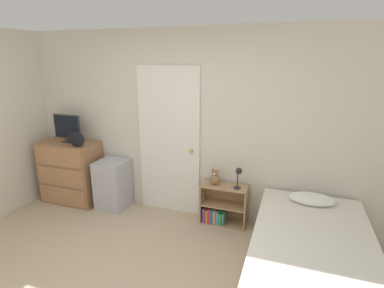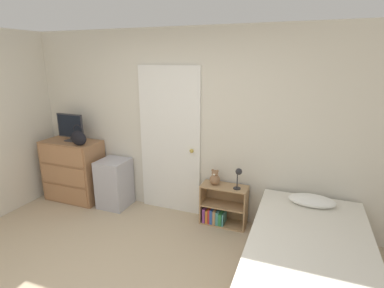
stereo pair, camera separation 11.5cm
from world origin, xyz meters
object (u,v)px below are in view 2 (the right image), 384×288
Objects in this scene: handbag at (79,138)px; dresser at (74,170)px; bookshelf at (221,208)px; desk_lamp at (238,174)px; tv at (70,127)px; teddy_bear at (215,178)px; bed at (308,262)px; storage_bin at (114,183)px.

dresser is at bearing 154.10° from handbag.
desk_lamp is (0.23, -0.04, 0.54)m from bookshelf.
tv is 1.61× the size of desk_lamp.
dresser reaches higher than desk_lamp.
desk_lamp is (0.32, -0.04, 0.11)m from teddy_bear.
bed is at bearing -12.41° from tv.
teddy_bear reaches higher than storage_bin.
dresser is 0.69m from tv.
dresser is at bearing -178.61° from desk_lamp.
tv reaches higher than bed.
dresser is at bearing -177.47° from bookshelf.
tv is 0.36m from handbag.
dresser is at bearing -177.48° from teddy_bear.
teddy_bear is at bearing 2.96° from storage_bin.
tv is 2.62m from desk_lamp.
teddy_bear is at bearing 173.37° from desk_lamp.
teddy_bear is 1.50m from bed.
desk_lamp is at bearing -10.31° from bookshelf.
bed is (0.88, -0.79, -0.48)m from desk_lamp.
desk_lamp is (1.85, 0.04, 0.39)m from storage_bin.
bed is at bearing -10.54° from handbag.
desk_lamp is (2.29, 0.21, -0.31)m from handbag.
storage_bin is 3.40× the size of teddy_bear.
handbag is 2.24m from bookshelf.
tv is at bearing -178.25° from teddy_bear.
dresser is at bearing 168.06° from bed.
bed is at bearing -11.94° from dresser.
handbag is (0.29, -0.17, -0.10)m from tv.
storage_bin is at bearing -177.04° from bookshelf.
storage_bin is 1.18× the size of bookshelf.
dresser is 0.48× the size of bed.
tv is 3.66m from bed.
desk_lamp is 0.15× the size of bed.
tv is at bearing 167.59° from bed.
dresser is 2.27m from teddy_bear.
bed is at bearing -42.14° from desk_lamp.
dresser reaches higher than storage_bin.
bed is (1.20, -0.83, -0.37)m from teddy_bear.
storage_bin is at bearing 164.60° from bed.
dresser is 4.46× the size of teddy_bear.
handbag is 0.51× the size of bookshelf.
handbag reaches higher than desk_lamp.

